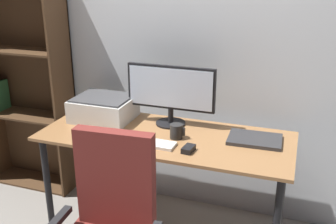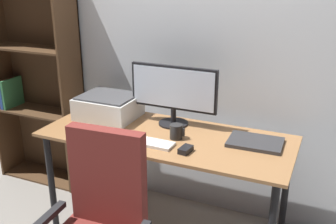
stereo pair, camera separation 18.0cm
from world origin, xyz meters
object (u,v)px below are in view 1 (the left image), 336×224
object	(u,v)px
desk	(165,148)
laptop	(255,139)
bookshelf	(24,83)
printer	(104,108)
mouse	(188,149)
monitor	(171,91)
coffee_mug	(176,131)
keyboard	(151,143)

from	to	relation	value
desk	laptop	world-z (taller)	laptop
desk	bookshelf	world-z (taller)	bookshelf
laptop	printer	bearing A→B (deg)	176.35
mouse	bookshelf	xyz separation A→B (m)	(-1.52, 0.51, 0.11)
monitor	coffee_mug	distance (m)	0.30
coffee_mug	printer	world-z (taller)	printer
monitor	desk	bearing A→B (deg)	-81.30
monitor	printer	bearing A→B (deg)	-172.98
mouse	laptop	bearing A→B (deg)	45.62
mouse	laptop	xyz separation A→B (m)	(0.34, 0.27, -0.01)
keyboard	laptop	size ratio (longest dim) A/B	0.91
desk	monitor	xyz separation A→B (m)	(-0.03, 0.18, 0.32)
monitor	mouse	xyz separation A→B (m)	(0.23, -0.37, -0.22)
laptop	printer	distance (m)	1.05
desk	monitor	size ratio (longest dim) A/B	2.66
keyboard	laptop	world-z (taller)	laptop
desk	printer	xyz separation A→B (m)	(-0.50, 0.13, 0.17)
monitor	keyboard	world-z (taller)	monitor
desk	printer	distance (m)	0.54
monitor	bookshelf	size ratio (longest dim) A/B	0.34
laptop	printer	world-z (taller)	printer
desk	coffee_mug	distance (m)	0.16
keyboard	laptop	bearing A→B (deg)	25.34
monitor	coffee_mug	bearing A→B (deg)	-62.35
bookshelf	laptop	bearing A→B (deg)	-7.21
monitor	laptop	bearing A→B (deg)	-9.01
coffee_mug	bookshelf	distance (m)	1.44
desk	bookshelf	bearing A→B (deg)	165.99
mouse	bookshelf	world-z (taller)	bookshelf
monitor	laptop	distance (m)	0.62
monitor	printer	world-z (taller)	monitor
mouse	coffee_mug	bearing A→B (deg)	135.23
laptop	bookshelf	distance (m)	1.88
monitor	printer	distance (m)	0.50
bookshelf	keyboard	bearing A→B (deg)	-20.94
keyboard	printer	world-z (taller)	printer
laptop	bookshelf	bearing A→B (deg)	170.96
printer	coffee_mug	bearing A→B (deg)	-14.61
desk	coffee_mug	bearing A→B (deg)	-17.36
monitor	keyboard	size ratio (longest dim) A/B	2.06
monitor	keyboard	bearing A→B (deg)	-90.33
desk	mouse	xyz separation A→B (m)	(0.21, -0.18, 0.10)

